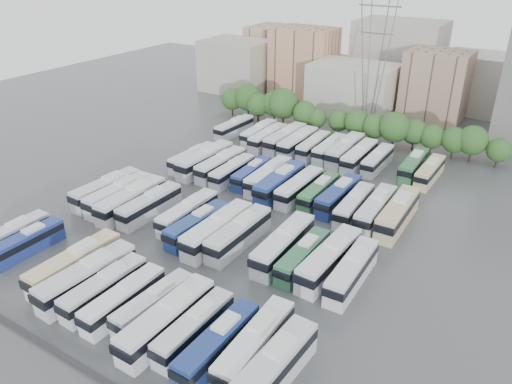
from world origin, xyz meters
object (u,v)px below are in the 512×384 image
Objects in this scene: bus_r1_s0 at (107,189)px; bus_r2_s10 at (339,195)px; bus_r0_s11 at (218,344)px; bus_r1_s2 at (131,200)px; bus_r0_s12 at (255,344)px; bus_r3_s3 at (268,137)px; bus_r3_s0 at (234,127)px; bus_r3_s13 at (430,171)px; bus_r3_s10 at (377,160)px; bus_r3_s2 at (259,133)px; bus_r3_s6 at (313,146)px; bus_r0_s4 at (75,264)px; bus_r0_s13 at (271,371)px; bus_r1_s1 at (119,195)px; bus_r2_s7 at (280,183)px; bus_r1_s6 at (197,225)px; bus_r2_s5 at (252,173)px; bus_r3_s7 at (329,148)px; bus_r3_s12 at (414,165)px; bus_r1_s7 at (218,230)px; bus_r1_s8 at (239,234)px; bus_r3_s4 at (285,138)px; bus_r0_s10 at (194,328)px; bus_r1_s5 at (188,213)px; bus_r1_s11 at (303,256)px; bus_r0_s9 at (167,320)px; bus_r1_s10 at (283,244)px; bus_r0_s6 at (104,288)px; bus_r2_s11 at (354,205)px; bus_r2_s9 at (319,192)px; bus_r2_s8 at (299,187)px; bus_r1_s3 at (150,205)px; electricity_pylon at (376,45)px; bus_r2_s3 at (220,165)px; bus_r2_s13 at (398,213)px; bus_r0_s5 at (87,277)px; bus_r3_s9 at (359,156)px; bus_r3_s8 at (345,150)px; bus_r2_s1 at (193,158)px; bus_r3_s5 at (298,142)px; bus_r0_s8 at (154,304)px; bus_r2_s6 at (268,176)px; bus_r1_s13 at (352,271)px.

bus_r2_s10 is at bearing 32.15° from bus_r1_s0.
bus_r0_s11 is 34.65m from bus_r1_s2.
bus_r3_s3 is at bearing 117.84° from bus_r0_s12.
bus_r3_s13 is (42.76, -0.89, -0.01)m from bus_r3_s0.
bus_r1_s0 is 48.79m from bus_r3_s10.
bus_r3_s6 is at bearing -4.68° from bus_r3_s2.
bus_r3_s2 is at bearing 97.55° from bus_r0_s4.
bus_r0_s13 is 1.05× the size of bus_r1_s1.
bus_r0_s13 is 1.02× the size of bus_r2_s7.
bus_r1_s6 reaches higher than bus_r2_s5.
bus_r3_s7 is (3.31, 37.41, -0.02)m from bus_r1_s6.
bus_r1_s7 is at bearing -114.74° from bus_r3_s12.
bus_r1_s6 is at bearing 68.29° from bus_r0_s4.
bus_r3_s4 is (-13.01, 36.05, 0.05)m from bus_r1_s8.
bus_r0_s10 is 21.32m from bus_r1_s6.
bus_r1_s5 is at bearing -124.23° from bus_r3_s12.
bus_r2_s10 is (-3.19, 18.29, 0.13)m from bus_r1_s11.
bus_r0_s9 is 0.98× the size of bus_r1_s10.
bus_r0_s6 is 23.26m from bus_r1_s10.
bus_r1_s5 is 25.41m from bus_r2_s11.
bus_r2_s9 is (-0.08, 36.76, -0.29)m from bus_r0_s9.
bus_r1_s3 is at bearing -131.73° from bus_r2_s8.
bus_r3_s13 is at bearing 84.45° from bus_r0_s12.
electricity_pylon reaches higher than bus_r1_s1.
bus_r1_s7 is at bearing -86.10° from bus_r3_s6.
bus_r2_s13 reaches higher than bus_r2_s3.
bus_r1_s10 is (16.29, 18.99, 0.02)m from bus_r0_s5.
bus_r0_s12 is 53.14m from bus_r3_s9.
bus_r3_s8 is at bearing -179.66° from bus_r3_s12.
bus_r2_s1 is 21.70m from bus_r3_s5.
bus_r1_s6 is at bearing 115.45° from bus_r0_s8.
bus_r1_s1 is 1.11× the size of bus_r3_s0.
bus_r3_s7 is at bearing 179.54° from bus_r3_s13.
bus_r3_s0 is at bearing 178.73° from bus_r3_s8.
bus_r1_s11 is 0.90× the size of bus_r2_s6.
bus_r3_s5 is (-16.45, 34.72, -0.08)m from bus_r1_s10.
bus_r0_s8 is 9.91m from bus_r0_s11.
bus_r3_s5 is at bearing -7.18° from bus_r3_s4.
bus_r1_s7 is at bearing -79.58° from bus_r3_s5.
bus_r2_s13 is at bearing 43.21° from bus_r1_s7.
bus_r1_s1 is 0.94× the size of bus_r1_s7.
bus_r3_s6 is at bearing 108.87° from bus_r1_s10.
bus_r0_s9 is 34.94m from bus_r1_s0.
bus_r2_s6 is 1.05× the size of bus_r3_s12.
bus_r1_s2 is 0.98× the size of bus_r1_s7.
bus_r0_s6 is 1.03× the size of bus_r3_s13.
bus_r3_s3 is at bearing -123.40° from electricity_pylon.
bus_r1_s13 reaches higher than bus_r0_s6.
bus_r2_s3 is 29.23m from bus_r3_s10.
bus_r3_s5 is at bearing 107.41° from bus_r0_s10.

